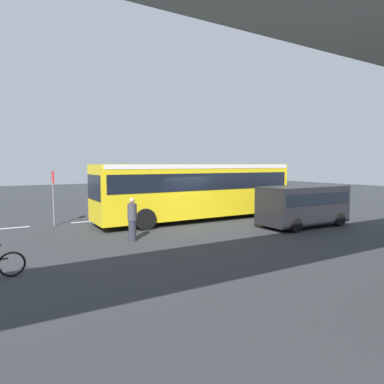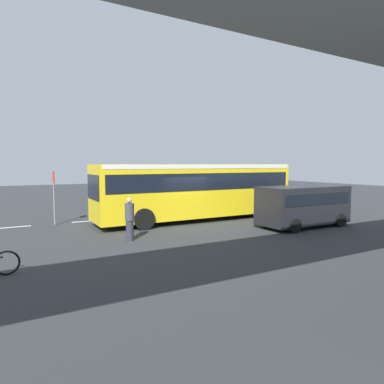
{
  "view_description": "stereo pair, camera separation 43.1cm",
  "coord_description": "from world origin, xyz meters",
  "px_view_note": "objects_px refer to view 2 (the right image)",
  "views": [
    {
      "loc": [
        8.46,
        15.5,
        3.16
      ],
      "look_at": [
        -1.08,
        -0.7,
        1.6
      ],
      "focal_mm": 31.46,
      "sensor_mm": 36.0,
      "label": 1
    },
    {
      "loc": [
        8.09,
        15.72,
        3.16
      ],
      "look_at": [
        -1.08,
        -0.7,
        1.6
      ],
      "focal_mm": 31.46,
      "sensor_mm": 36.0,
      "label": 2
    }
  ],
  "objects_px": {
    "city_bus": "(197,187)",
    "pedestrian": "(130,219)",
    "parked_van": "(303,203)",
    "traffic_sign": "(54,189)"
  },
  "relations": [
    {
      "from": "parked_van",
      "to": "traffic_sign",
      "type": "distance_m",
      "value": 12.83
    },
    {
      "from": "city_bus",
      "to": "pedestrian",
      "type": "relative_size",
      "value": 6.44
    },
    {
      "from": "parked_van",
      "to": "pedestrian",
      "type": "bearing_deg",
      "value": -7.85
    },
    {
      "from": "city_bus",
      "to": "traffic_sign",
      "type": "height_order",
      "value": "city_bus"
    },
    {
      "from": "city_bus",
      "to": "pedestrian",
      "type": "bearing_deg",
      "value": 32.25
    },
    {
      "from": "pedestrian",
      "to": "traffic_sign",
      "type": "xyz_separation_m",
      "value": [
        2.23,
        -5.41,
        1.0
      ]
    },
    {
      "from": "pedestrian",
      "to": "parked_van",
      "type": "bearing_deg",
      "value": 172.15
    },
    {
      "from": "pedestrian",
      "to": "traffic_sign",
      "type": "height_order",
      "value": "traffic_sign"
    },
    {
      "from": "city_bus",
      "to": "parked_van",
      "type": "distance_m",
      "value": 5.78
    },
    {
      "from": "parked_van",
      "to": "pedestrian",
      "type": "xyz_separation_m",
      "value": [
        8.74,
        -1.2,
        -0.3
      ]
    }
  ]
}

